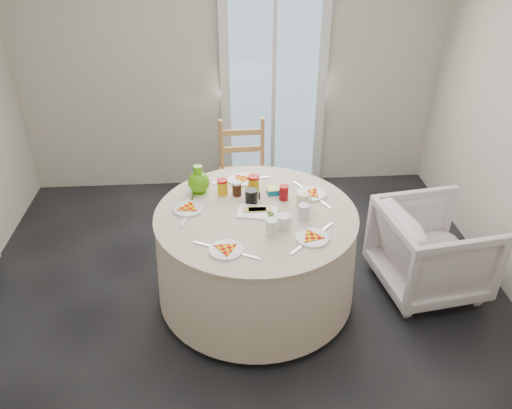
{
  "coord_description": "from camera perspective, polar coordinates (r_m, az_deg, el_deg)",
  "views": [
    {
      "loc": [
        -0.09,
        -2.63,
        2.55
      ],
      "look_at": [
        0.11,
        0.21,
        0.8
      ],
      "focal_mm": 35.0,
      "sensor_mm": 36.0,
      "label": 1
    }
  ],
  "objects": [
    {
      "name": "glass_door",
      "position": [
        4.84,
        2.0,
        13.53
      ],
      "size": [
        1.0,
        0.08,
        2.1
      ],
      "primitive_type": "cube",
      "color": "silver",
      "rests_on": "floor"
    },
    {
      "name": "wooden_chair",
      "position": [
        4.38,
        -1.39,
        3.23
      ],
      "size": [
        0.43,
        0.42,
        0.94
      ],
      "primitive_type": null,
      "rotation": [
        0.0,
        0.0,
        0.03
      ],
      "color": "tan",
      "rests_on": "floor"
    },
    {
      "name": "wall_back",
      "position": [
        4.79,
        -2.97,
        16.44
      ],
      "size": [
        4.0,
        0.02,
        2.6
      ],
      "primitive_type": "cube",
      "color": "#BCB5A3",
      "rests_on": "floor"
    },
    {
      "name": "floor",
      "position": [
        3.66,
        -1.55,
        -12.55
      ],
      "size": [
        4.0,
        4.0,
        0.0
      ],
      "primitive_type": "plane",
      "color": "black",
      "rests_on": "ground"
    },
    {
      "name": "mugs_glasses",
      "position": [
        3.37,
        2.66,
        0.41
      ],
      "size": [
        0.84,
        0.84,
        0.12
      ],
      "primitive_type": null,
      "rotation": [
        0.0,
        0.0,
        0.36
      ],
      "color": "#A89D9A",
      "rests_on": "table"
    },
    {
      "name": "cheese_platter",
      "position": [
        3.36,
        0.18,
        -0.43
      ],
      "size": [
        0.29,
        0.22,
        0.03
      ],
      "primitive_type": null,
      "rotation": [
        0.0,
        0.0,
        -0.22
      ],
      "color": "white",
      "rests_on": "table"
    },
    {
      "name": "place_settings",
      "position": [
        3.36,
        0.0,
        -0.44
      ],
      "size": [
        1.2,
        1.2,
        0.02
      ],
      "primitive_type": null,
      "rotation": [
        0.0,
        0.0,
        -0.05
      ],
      "color": "white",
      "rests_on": "table"
    },
    {
      "name": "table",
      "position": [
        3.58,
        0.0,
        -5.79
      ],
      "size": [
        1.42,
        1.42,
        0.72
      ],
      "primitive_type": "cylinder",
      "color": "beige",
      "rests_on": "floor"
    },
    {
      "name": "green_pitcher",
      "position": [
        3.58,
        -6.61,
        3.32
      ],
      "size": [
        0.2,
        0.2,
        0.2
      ],
      "primitive_type": null,
      "rotation": [
        0.0,
        0.0,
        -0.34
      ],
      "color": "#50A80E",
      "rests_on": "table"
    },
    {
      "name": "armchair",
      "position": [
        3.89,
        19.59,
        -4.25
      ],
      "size": [
        0.77,
        0.81,
        0.74
      ],
      "primitive_type": "imported",
      "rotation": [
        0.0,
        0.0,
        1.72
      ],
      "color": "silver",
      "rests_on": "floor"
    },
    {
      "name": "jar_cluster",
      "position": [
        3.52,
        -0.53,
        2.08
      ],
      "size": [
        0.5,
        0.25,
        0.14
      ],
      "primitive_type": null,
      "rotation": [
        0.0,
        0.0,
        -0.02
      ],
      "color": "#A06427",
      "rests_on": "table"
    },
    {
      "name": "butter_tub",
      "position": [
        3.58,
        2.2,
        1.99
      ],
      "size": [
        0.13,
        0.1,
        0.05
      ],
      "primitive_type": "cube",
      "rotation": [
        0.0,
        0.0,
        0.11
      ],
      "color": "#0B6A8F",
      "rests_on": "table"
    }
  ]
}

